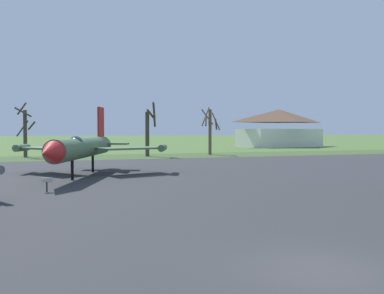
# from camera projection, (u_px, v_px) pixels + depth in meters

# --- Properties ---
(ground_plane) EXTENTS (600.00, 600.00, 0.00)m
(ground_plane) POSITION_uv_depth(u_px,v_px,m) (322.00, 273.00, 11.49)
(ground_plane) COLOR #4C6B33
(asphalt_apron) EXTENTS (87.86, 56.27, 0.05)m
(asphalt_apron) POSITION_uv_depth(u_px,v_px,m) (160.00, 189.00, 27.46)
(asphalt_apron) COLOR #333335
(asphalt_apron) RESTS_ON ground
(grass_verge_strip) EXTENTS (147.86, 12.00, 0.06)m
(grass_verge_strip) POSITION_uv_depth(u_px,v_px,m) (97.00, 157.00, 59.75)
(grass_verge_strip) COLOR #3E562C
(grass_verge_strip) RESTS_ON ground
(jet_fighter_rear_center) EXTENTS (13.15, 16.61, 5.96)m
(jet_fighter_rear_center) POSITION_uv_depth(u_px,v_px,m) (83.00, 147.00, 35.17)
(jet_fighter_rear_center) COLOR #4C6B47
(jet_fighter_rear_center) RESTS_ON ground
(info_placard_rear_center) EXTENTS (0.66, 0.23, 0.92)m
(info_placard_rear_center) POSITION_uv_depth(u_px,v_px,m) (47.00, 183.00, 26.09)
(info_placard_rear_center) COLOR black
(info_placard_rear_center) RESTS_ON ground
(bare_tree_far_left) EXTENTS (2.69, 2.71, 7.63)m
(bare_tree_far_left) POSITION_uv_depth(u_px,v_px,m) (25.00, 130.00, 59.68)
(bare_tree_far_left) COLOR #42382D
(bare_tree_far_left) RESTS_ON ground
(bare_tree_left_of_center) EXTENTS (1.85, 2.23, 7.73)m
(bare_tree_left_of_center) POSITION_uv_depth(u_px,v_px,m) (149.00, 130.00, 61.57)
(bare_tree_left_of_center) COLOR #42382D
(bare_tree_left_of_center) RESTS_ON ground
(bare_tree_center) EXTENTS (3.01, 2.89, 7.29)m
(bare_tree_center) POSITION_uv_depth(u_px,v_px,m) (210.00, 129.00, 65.69)
(bare_tree_center) COLOR brown
(bare_tree_center) RESTS_ON ground
(visitor_building) EXTENTS (19.68, 12.96, 8.53)m
(visitor_building) POSITION_uv_depth(u_px,v_px,m) (279.00, 128.00, 99.53)
(visitor_building) COLOR silver
(visitor_building) RESTS_ON ground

